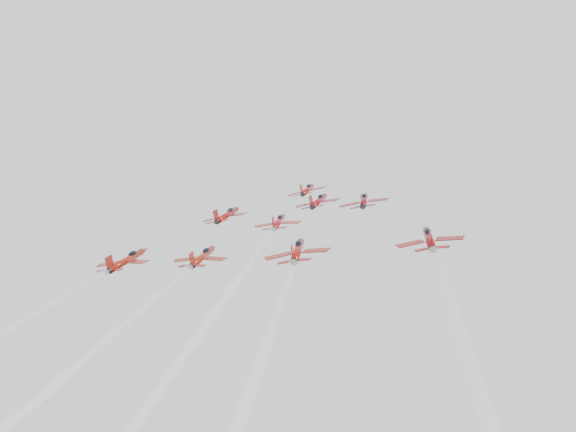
# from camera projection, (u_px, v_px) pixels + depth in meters

# --- Properties ---
(jet_lead) EXTENTS (10.01, 12.48, 9.05)m
(jet_lead) POSITION_uv_depth(u_px,v_px,m) (308.00, 189.00, 154.40)
(jet_lead) COLOR #A0140F
(jet_row2_left) EXTENTS (10.42, 12.98, 9.41)m
(jet_row2_left) POSITION_uv_depth(u_px,v_px,m) (227.00, 215.00, 139.39)
(jet_row2_left) COLOR #9D140E
(jet_row2_center) EXTENTS (10.20, 12.71, 9.22)m
(jet_row2_center) POSITION_uv_depth(u_px,v_px,m) (319.00, 201.00, 138.33)
(jet_row2_center) COLOR maroon
(jet_row2_right) EXTENTS (10.33, 12.87, 9.33)m
(jet_row2_right) POSITION_uv_depth(u_px,v_px,m) (364.00, 200.00, 131.06)
(jet_row2_right) COLOR maroon
(jet_center) EXTENTS (9.31, 83.72, 58.97)m
(jet_center) POSITION_uv_depth(u_px,v_px,m) (194.00, 309.00, 81.32)
(jet_center) COLOR #B0101C
(jet_rear_left) EXTENTS (9.33, 83.87, 59.08)m
(jet_rear_left) POSITION_uv_depth(u_px,v_px,m) (44.00, 391.00, 64.27)
(jet_rear_left) COLOR #9D200F
(jet_rear_right) EXTENTS (10.61, 95.44, 67.23)m
(jet_rear_right) POSITION_uv_depth(u_px,v_px,m) (165.00, 431.00, 52.51)
(jet_rear_right) COLOR #A0160F
(jet_rear_farright) EXTENTS (10.21, 91.84, 64.70)m
(jet_rear_farright) POSITION_uv_depth(u_px,v_px,m) (418.00, 413.00, 49.08)
(jet_rear_farright) COLOR maroon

